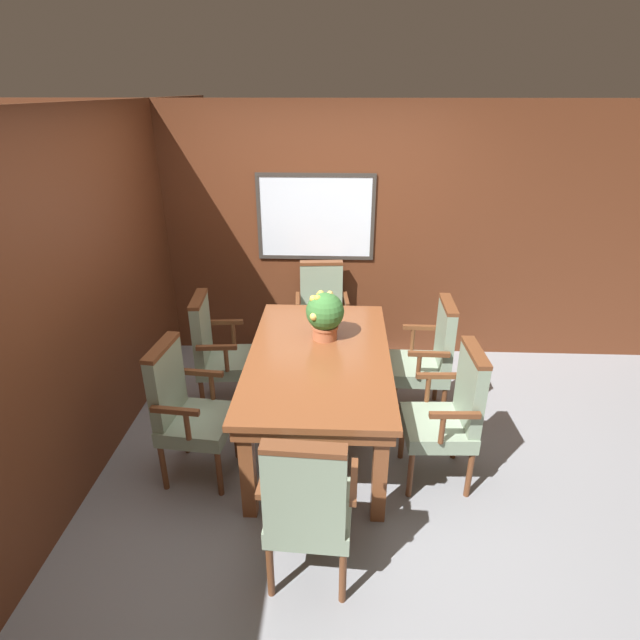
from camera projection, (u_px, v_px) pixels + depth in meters
name	position (u px, v px, depth m)	size (l,w,h in m)	color
ground_plane	(316.00, 457.00, 3.75)	(14.00, 14.00, 0.00)	gray
wall_back	(325.00, 236.00, 4.84)	(7.20, 0.08, 2.45)	#5B2D19
wall_left	(78.00, 304.00, 3.30)	(0.06, 7.20, 2.45)	#5B2D19
dining_table	(319.00, 365.00, 3.68)	(1.03, 1.79, 0.76)	brown
chair_left_near	(185.00, 407.00, 3.40)	(0.50, 0.53, 1.02)	brown
chair_right_far	(429.00, 355.00, 4.06)	(0.47, 0.51, 1.02)	brown
chair_head_near	(308.00, 504.00, 2.60)	(0.52, 0.48, 1.02)	brown
chair_head_far	(322.00, 311.00, 4.87)	(0.53, 0.49, 1.02)	brown
chair_left_far	(217.00, 349.00, 4.15)	(0.49, 0.53, 1.02)	brown
chair_right_near	(451.00, 412.00, 3.35)	(0.48, 0.51, 1.02)	brown
potted_plant	(325.00, 314.00, 3.78)	(0.29, 0.29, 0.37)	#B2603D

